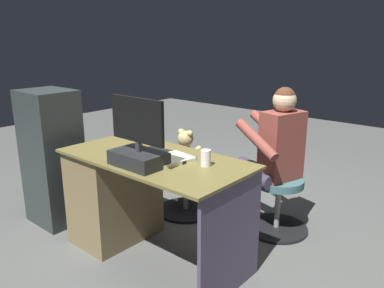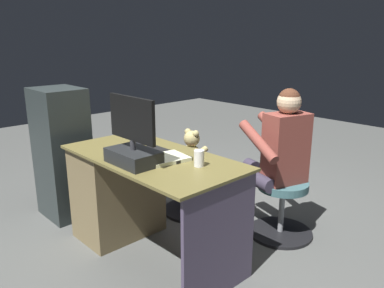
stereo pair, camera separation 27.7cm
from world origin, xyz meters
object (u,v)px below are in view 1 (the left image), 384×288
object	(u,v)px
computer_mouse	(137,146)
visitor_chair	(278,201)
office_chair_teddy	(186,186)
cup	(206,158)
teddy_bear	(186,149)
monitor	(138,147)
keyboard	(167,154)
desk	(122,192)
tv_remote	(132,152)
person	(269,149)

from	to	relation	value
computer_mouse	visitor_chair	xyz separation A→B (m)	(-0.71, -0.85, -0.52)
computer_mouse	office_chair_teddy	bearing A→B (deg)	-82.46
cup	visitor_chair	xyz separation A→B (m)	(-0.09, -0.84, -0.56)
computer_mouse	teddy_bear	distance (m)	0.66
monitor	keyboard	xyz separation A→B (m)	(0.01, -0.26, -0.11)
desk	keyboard	world-z (taller)	keyboard
monitor	computer_mouse	xyz separation A→B (m)	(0.30, -0.25, -0.11)
teddy_bear	visitor_chair	bearing A→B (deg)	-164.34
keyboard	teddy_bear	xyz separation A→B (m)	(0.38, -0.63, -0.17)
keyboard	cup	world-z (taller)	cup
monitor	tv_remote	xyz separation A→B (m)	(0.24, -0.15, -0.12)
cup	visitor_chair	distance (m)	1.01
desk	office_chair_teddy	bearing A→B (deg)	-92.68
keyboard	tv_remote	xyz separation A→B (m)	(0.23, 0.11, -0.00)
keyboard	computer_mouse	xyz separation A→B (m)	(0.29, 0.01, 0.01)
teddy_bear	visitor_chair	size ratio (longest dim) A/B	0.62
computer_mouse	teddy_bear	world-z (taller)	computer_mouse
tv_remote	visitor_chair	xyz separation A→B (m)	(-0.65, -0.96, -0.51)
desk	monitor	world-z (taller)	monitor
office_chair_teddy	teddy_bear	xyz separation A→B (m)	(0.00, -0.01, 0.35)
monitor	visitor_chair	world-z (taller)	monitor
office_chair_teddy	cup	bearing A→B (deg)	139.46
keyboard	office_chair_teddy	world-z (taller)	keyboard
computer_mouse	tv_remote	bearing A→B (deg)	120.28
office_chair_teddy	keyboard	bearing A→B (deg)	121.52
keyboard	person	distance (m)	0.89
teddy_bear	person	bearing A→B (deg)	-164.43
cup	person	xyz separation A→B (m)	(0.00, -0.81, -0.13)
tv_remote	visitor_chair	world-z (taller)	tv_remote
keyboard	monitor	bearing A→B (deg)	91.41
tv_remote	office_chair_teddy	size ratio (longest dim) A/B	0.29
visitor_chair	computer_mouse	bearing A→B (deg)	50.18
teddy_bear	visitor_chair	distance (m)	0.89
person	tv_remote	bearing A→B (deg)	59.15
keyboard	person	size ratio (longest dim) A/B	0.36
tv_remote	person	world-z (taller)	person
teddy_bear	office_chair_teddy	bearing A→B (deg)	90.00
keyboard	tv_remote	distance (m)	0.26
desk	visitor_chair	world-z (taller)	desk
desk	monitor	distance (m)	0.66
tv_remote	office_chair_teddy	bearing A→B (deg)	-103.41
monitor	desk	bearing A→B (deg)	-23.89
office_chair_teddy	teddy_bear	distance (m)	0.35
monitor	person	xyz separation A→B (m)	(-0.32, -1.08, -0.20)
desk	teddy_bear	world-z (taller)	teddy_bear
keyboard	visitor_chair	bearing A→B (deg)	-116.18
keyboard	office_chair_teddy	xyz separation A→B (m)	(0.38, -0.61, -0.52)
office_chair_teddy	visitor_chair	distance (m)	0.83
computer_mouse	person	xyz separation A→B (m)	(-0.62, -0.83, -0.09)
cup	monitor	bearing A→B (deg)	39.73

